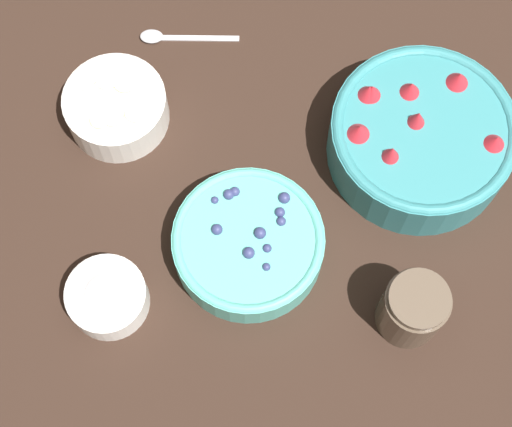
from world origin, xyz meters
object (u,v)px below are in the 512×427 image
at_px(bowl_strawberries, 417,136).
at_px(bowl_cream, 103,296).
at_px(bowl_blueberries, 245,243).
at_px(bowl_bananas, 112,106).
at_px(jar_chocolate, 408,309).

relative_size(bowl_strawberries, bowl_cream, 2.39).
xyz_separation_m(bowl_blueberries, bowl_cream, (-0.17, -0.07, -0.00)).
xyz_separation_m(bowl_bananas, bowl_cream, (0.01, -0.25, -0.00)).
height_order(bowl_blueberries, jar_chocolate, jar_chocolate).
height_order(bowl_bananas, jar_chocolate, jar_chocolate).
bearing_deg(bowl_bananas, bowl_strawberries, -4.80).
xyz_separation_m(bowl_bananas, jar_chocolate, (0.38, -0.26, 0.01)).
bearing_deg(bowl_strawberries, bowl_cream, -149.90).
xyz_separation_m(bowl_strawberries, bowl_bananas, (-0.40, 0.03, -0.01)).
bearing_deg(bowl_bananas, jar_chocolate, -34.24).
bearing_deg(bowl_blueberries, bowl_cream, -156.23).
relative_size(bowl_strawberries, bowl_bananas, 1.75).
bearing_deg(bowl_bananas, bowl_blueberries, -44.78).
bearing_deg(bowl_blueberries, bowl_bananas, 135.22).
distance_m(bowl_strawberries, bowl_bananas, 0.40).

